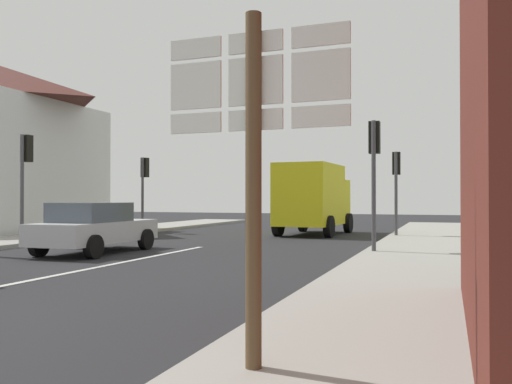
% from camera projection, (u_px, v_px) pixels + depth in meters
% --- Properties ---
extents(ground_plane, '(80.00, 80.00, 0.00)m').
position_uv_depth(ground_plane, '(170.00, 253.00, 15.29)').
color(ground_plane, '#232326').
extents(sidewalk_right, '(3.10, 44.00, 0.14)m').
position_uv_depth(sidewalk_right, '(414.00, 271.00, 11.03)').
color(sidewalk_right, gray).
rests_on(sidewalk_right, ground).
extents(lane_centre_stripe, '(0.16, 12.00, 0.01)m').
position_uv_depth(lane_centre_stripe, '(80.00, 271.00, 11.53)').
color(lane_centre_stripe, silver).
rests_on(lane_centre_stripe, ground).
extents(sedan_far, '(2.09, 4.26, 1.47)m').
position_uv_depth(sedan_far, '(95.00, 227.00, 15.32)').
color(sedan_far, '#B7BABF').
rests_on(sedan_far, ground).
extents(delivery_truck, '(2.69, 5.10, 3.05)m').
position_uv_depth(delivery_truck, '(313.00, 197.00, 23.07)').
color(delivery_truck, yellow).
rests_on(delivery_truck, ground).
extents(route_sign_post, '(1.66, 0.14, 3.20)m').
position_uv_depth(route_sign_post, '(254.00, 151.00, 4.55)').
color(route_sign_post, brown).
rests_on(route_sign_post, ground).
extents(traffic_light_near_right, '(0.30, 0.49, 3.75)m').
position_uv_depth(traffic_light_near_right, '(374.00, 156.00, 14.70)').
color(traffic_light_near_right, '#47474C').
rests_on(traffic_light_near_right, ground).
extents(traffic_light_far_left, '(0.30, 0.49, 3.48)m').
position_uv_depth(traffic_light_far_left, '(144.00, 177.00, 24.41)').
color(traffic_light_far_left, '#47474C').
rests_on(traffic_light_far_left, ground).
extents(traffic_light_far_right, '(0.30, 0.49, 3.44)m').
position_uv_depth(traffic_light_far_right, '(396.00, 174.00, 20.92)').
color(traffic_light_far_right, '#47474C').
rests_on(traffic_light_far_right, ground).
extents(traffic_light_near_left, '(0.30, 0.49, 3.72)m').
position_uv_depth(traffic_light_near_left, '(25.00, 164.00, 17.55)').
color(traffic_light_near_left, '#47474C').
rests_on(traffic_light_near_left, ground).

